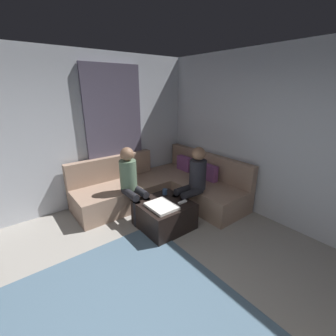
{
  "coord_description": "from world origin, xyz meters",
  "views": [
    {
      "loc": [
        1.17,
        -0.55,
        2.09
      ],
      "look_at": [
        -1.63,
        1.63,
        0.85
      ],
      "focal_mm": 24.48,
      "sensor_mm": 36.0,
      "label": 1
    }
  ],
  "objects_px": {
    "person_on_couch_back": "(193,180)",
    "person_on_couch_side": "(131,181)",
    "ottoman": "(164,214)",
    "coffee_mug": "(165,192)",
    "sectional_couch": "(164,187)",
    "game_remote": "(182,202)"
  },
  "relations": [
    {
      "from": "game_remote",
      "to": "person_on_couch_side",
      "type": "height_order",
      "value": "person_on_couch_side"
    },
    {
      "from": "ottoman",
      "to": "person_on_couch_side",
      "type": "relative_size",
      "value": 0.63
    },
    {
      "from": "game_remote",
      "to": "ottoman",
      "type": "bearing_deg",
      "value": -129.29
    },
    {
      "from": "game_remote",
      "to": "person_on_couch_side",
      "type": "xyz_separation_m",
      "value": [
        -0.75,
        -0.46,
        0.23
      ]
    },
    {
      "from": "ottoman",
      "to": "person_on_couch_back",
      "type": "xyz_separation_m",
      "value": [
        0.03,
        0.59,
        0.45
      ]
    },
    {
      "from": "coffee_mug",
      "to": "person_on_couch_back",
      "type": "height_order",
      "value": "person_on_couch_back"
    },
    {
      "from": "coffee_mug",
      "to": "game_remote",
      "type": "relative_size",
      "value": 0.63
    },
    {
      "from": "coffee_mug",
      "to": "sectional_couch",
      "type": "bearing_deg",
      "value": 144.71
    },
    {
      "from": "coffee_mug",
      "to": "person_on_couch_side",
      "type": "height_order",
      "value": "person_on_couch_side"
    },
    {
      "from": "sectional_couch",
      "to": "coffee_mug",
      "type": "bearing_deg",
      "value": -35.29
    },
    {
      "from": "coffee_mug",
      "to": "person_on_couch_back",
      "type": "distance_m",
      "value": 0.51
    },
    {
      "from": "ottoman",
      "to": "person_on_couch_back",
      "type": "relative_size",
      "value": 0.63
    },
    {
      "from": "person_on_couch_back",
      "to": "person_on_couch_side",
      "type": "bearing_deg",
      "value": 54.26
    },
    {
      "from": "person_on_couch_back",
      "to": "person_on_couch_side",
      "type": "xyz_separation_m",
      "value": [
        -0.6,
        -0.83,
        0.0
      ]
    },
    {
      "from": "sectional_couch",
      "to": "person_on_couch_back",
      "type": "relative_size",
      "value": 2.12
    },
    {
      "from": "game_remote",
      "to": "person_on_couch_side",
      "type": "relative_size",
      "value": 0.12
    },
    {
      "from": "coffee_mug",
      "to": "game_remote",
      "type": "bearing_deg",
      "value": 5.71
    },
    {
      "from": "game_remote",
      "to": "sectional_couch",
      "type": "bearing_deg",
      "value": 160.81
    },
    {
      "from": "coffee_mug",
      "to": "person_on_couch_side",
      "type": "distance_m",
      "value": 0.58
    },
    {
      "from": "sectional_couch",
      "to": "person_on_couch_side",
      "type": "xyz_separation_m",
      "value": [
        0.15,
        -0.77,
        0.38
      ]
    },
    {
      "from": "person_on_couch_side",
      "to": "coffee_mug",
      "type": "bearing_deg",
      "value": 140.14
    },
    {
      "from": "ottoman",
      "to": "game_remote",
      "type": "relative_size",
      "value": 5.07
    }
  ]
}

